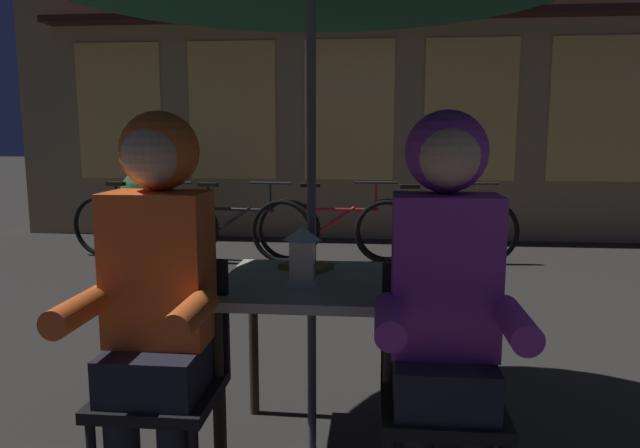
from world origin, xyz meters
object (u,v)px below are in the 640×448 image
object	(u,v)px
bicycle_nearest	(141,227)
bicycle_fourth	(436,230)
chair_left	(166,370)
person_left_hooded	(156,276)
bicycle_third	(338,228)
lantern	(302,255)
cafe_table	(312,304)
book	(306,266)
person_right_hooded	(445,283)
potted_plant	(147,201)
bicycle_second	(235,228)
chair_right	(440,381)

from	to	relation	value
bicycle_nearest	bicycle_fourth	bearing A→B (deg)	0.89
chair_left	person_left_hooded	bearing A→B (deg)	-90.00
bicycle_third	bicycle_fourth	xyz separation A→B (m)	(1.01, -0.03, 0.00)
lantern	person_left_hooded	distance (m)	0.56
bicycle_third	cafe_table	bearing A→B (deg)	-87.78
person_left_hooded	book	distance (m)	0.76
chair_left	person_left_hooded	world-z (taller)	person_left_hooded
bicycle_fourth	book	size ratio (longest dim) A/B	8.39
person_right_hooded	cafe_table	bearing A→B (deg)	138.43
chair_left	bicycle_nearest	bearing A→B (deg)	113.45
person_right_hooded	bicycle_fourth	xyz separation A→B (m)	(0.38, 4.13, -0.50)
cafe_table	chair_left	xyz separation A→B (m)	(-0.48, -0.37, -0.15)
bicycle_third	potted_plant	bearing A→B (deg)	166.69
chair_left	bicycle_second	xyz separation A→B (m)	(-0.73, 4.02, -0.14)
cafe_table	book	distance (m)	0.22
chair_right	person_left_hooded	world-z (taller)	person_left_hooded
person_left_hooded	book	xyz separation A→B (m)	(0.44, 0.61, -0.09)
bicycle_fourth	lantern	bearing A→B (deg)	-103.17
person_left_hooded	chair_right	bearing A→B (deg)	3.39
chair_right	cafe_table	bearing A→B (deg)	142.45
cafe_table	chair_right	distance (m)	0.62
cafe_table	person_right_hooded	xyz separation A→B (m)	(0.48, -0.43, 0.21)
book	potted_plant	bearing A→B (deg)	143.92
person_right_hooded	chair_right	bearing A→B (deg)	90.00
person_left_hooded	bicycle_third	bearing A→B (deg)	85.40
potted_plant	person_left_hooded	bearing A→B (deg)	-67.78
chair_right	person_left_hooded	bearing A→B (deg)	-176.61
cafe_table	bicycle_fourth	world-z (taller)	bicycle_fourth
lantern	bicycle_fourth	bearing A→B (deg)	76.83
potted_plant	bicycle_third	bearing A→B (deg)	-13.31
lantern	bicycle_third	bearing A→B (deg)	91.79
chair_right	book	bearing A→B (deg)	133.29
lantern	bicycle_fourth	world-z (taller)	lantern
book	person_right_hooded	bearing A→B (deg)	-25.53
person_right_hooded	bicycle_nearest	distance (m)	4.92
bicycle_nearest	potted_plant	world-z (taller)	potted_plant
chair_left	bicycle_fourth	size ratio (longest dim) A/B	0.52
cafe_table	bicycle_fourth	xyz separation A→B (m)	(0.86, 3.70, -0.29)
cafe_table	bicycle_nearest	world-z (taller)	bicycle_nearest
bicycle_third	chair_left	bearing A→B (deg)	-94.67
chair_left	person_right_hooded	world-z (taller)	person_right_hooded
bicycle_nearest	bicycle_fourth	world-z (taller)	same
bicycle_second	bicycle_fourth	distance (m)	2.08
cafe_table	chair_left	size ratio (longest dim) A/B	0.85
lantern	bicycle_second	distance (m)	3.96
book	chair_left	bearing A→B (deg)	-104.15
cafe_table	bicycle_fourth	bearing A→B (deg)	76.89
chair_right	bicycle_third	distance (m)	4.15
potted_plant	lantern	bearing A→B (deg)	-61.45
chair_left	bicycle_third	bearing A→B (deg)	85.33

